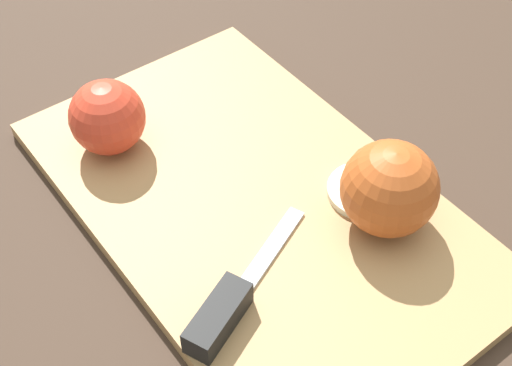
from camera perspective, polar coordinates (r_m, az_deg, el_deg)
The scene contains 6 objects.
ground_plane at distance 0.64m, azimuth 0.00°, elevation -2.11°, with size 4.00×4.00×0.00m, color #38281E.
cutting_board at distance 0.63m, azimuth 0.00°, elevation -1.67°, with size 0.46×0.31×0.01m.
apple_half_left at distance 0.66m, azimuth -11.83°, elevation 5.16°, with size 0.07×0.07×0.07m.
apple_half_right at distance 0.59m, azimuth 10.60°, elevation -0.44°, with size 0.08×0.08×0.08m.
knife at distance 0.54m, azimuth -2.59°, elevation -10.14°, with size 0.09×0.15×0.02m.
apple_slice at distance 0.63m, azimuth 8.66°, elevation -0.60°, with size 0.07×0.07×0.01m.
Camera 1 is at (0.35, -0.21, 0.49)m, focal length 50.00 mm.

